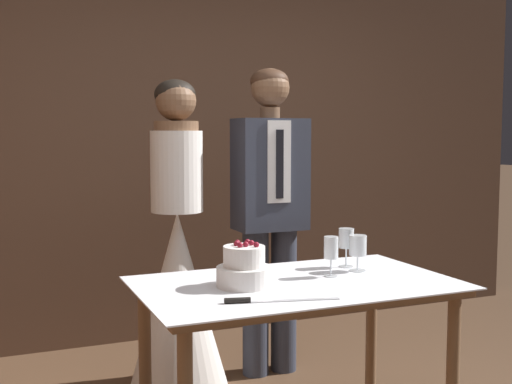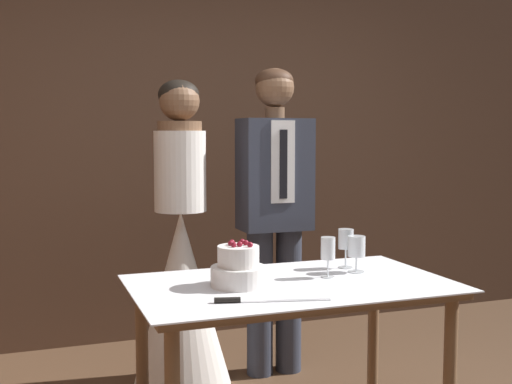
{
  "view_description": "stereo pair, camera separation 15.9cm",
  "coord_description": "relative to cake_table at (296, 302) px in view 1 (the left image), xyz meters",
  "views": [
    {
      "loc": [
        -1.29,
        -2.09,
        1.39
      ],
      "look_at": [
        -0.08,
        0.79,
        1.1
      ],
      "focal_mm": 45.0,
      "sensor_mm": 36.0,
      "label": 1
    },
    {
      "loc": [
        -1.15,
        -2.14,
        1.39
      ],
      "look_at": [
        -0.08,
        0.79,
        1.1
      ],
      "focal_mm": 45.0,
      "sensor_mm": 36.0,
      "label": 2
    }
  ],
  "objects": [
    {
      "name": "cake_table",
      "position": [
        0.0,
        0.0,
        0.0
      ],
      "size": [
        1.36,
        0.81,
        0.75
      ],
      "color": "brown",
      "rests_on": "ground_plane"
    },
    {
      "name": "wine_glass_far",
      "position": [
        0.19,
        0.04,
        0.21
      ],
      "size": [
        0.06,
        0.06,
        0.18
      ],
      "color": "silver",
      "rests_on": "cake_table"
    },
    {
      "name": "bride",
      "position": [
        -0.27,
        0.89,
        -0.04
      ],
      "size": [
        0.54,
        0.54,
        1.68
      ],
      "color": "white",
      "rests_on": "ground_plane"
    },
    {
      "name": "groom",
      "position": [
        0.27,
        0.89,
        0.33
      ],
      "size": [
        0.4,
        0.25,
        1.75
      ],
      "color": "#333847",
      "rests_on": "ground_plane"
    },
    {
      "name": "tiered_cake",
      "position": [
        -0.23,
        0.02,
        0.16
      ],
      "size": [
        0.23,
        0.23,
        0.19
      ],
      "color": "white",
      "rests_on": "cake_table"
    },
    {
      "name": "wine_glass_middle",
      "position": [
        0.36,
        0.09,
        0.2
      ],
      "size": [
        0.08,
        0.08,
        0.17
      ],
      "color": "silver",
      "rests_on": "cake_table"
    },
    {
      "name": "wine_glass_near",
      "position": [
        0.36,
        0.19,
        0.22
      ],
      "size": [
        0.07,
        0.07,
        0.19
      ],
      "color": "silver",
      "rests_on": "cake_table"
    },
    {
      "name": "cake_knife",
      "position": [
        -0.27,
        -0.24,
        0.09
      ],
      "size": [
        0.44,
        0.13,
        0.02
      ],
      "rotation": [
        0.0,
        0.0,
        -0.24
      ],
      "color": "silver",
      "rests_on": "cake_table"
    },
    {
      "name": "wall_back",
      "position": [
        0.08,
        1.82,
        0.75
      ],
      "size": [
        5.42,
        0.12,
        2.82
      ],
      "primitive_type": "cube",
      "color": "#513828",
      "rests_on": "ground_plane"
    }
  ]
}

